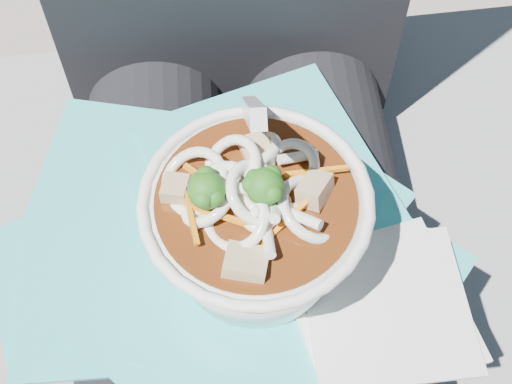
{
  "coord_description": "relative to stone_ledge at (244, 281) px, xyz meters",
  "views": [
    {
      "loc": [
        -0.02,
        -0.26,
        1.14
      ],
      "look_at": [
        0.0,
        -0.0,
        0.72
      ],
      "focal_mm": 50.0,
      "sensor_mm": 36.0,
      "label": 1
    }
  ],
  "objects": [
    {
      "name": "person_body",
      "position": [
        -0.0,
        -0.06,
        0.32
      ],
      "size": [
        0.34,
        0.94,
        0.99
      ],
      "color": "black",
      "rests_on": "ground"
    },
    {
      "name": "napkins",
      "position": [
        0.1,
        -0.21,
        0.39
      ],
      "size": [
        0.15,
        0.15,
        0.01
      ],
      "color": "white",
      "rests_on": "plastic_bag"
    },
    {
      "name": "udon_bowl",
      "position": [
        0.0,
        -0.15,
        0.45
      ],
      "size": [
        0.2,
        0.2,
        0.2
      ],
      "color": "white",
      "rests_on": "plastic_bag"
    },
    {
      "name": "plastic_bag",
      "position": [
        -0.02,
        -0.13,
        0.38
      ],
      "size": [
        0.42,
        0.38,
        0.02
      ],
      "color": "#2CB4B7",
      "rests_on": "lap"
    },
    {
      "name": "stone_ledge",
      "position": [
        0.0,
        0.0,
        0.0
      ],
      "size": [
        1.03,
        0.55,
        0.45
      ],
      "primitive_type": "cube",
      "rotation": [
        0.0,
        0.0,
        0.06
      ],
      "color": "slate",
      "rests_on": "ground"
    },
    {
      "name": "lap",
      "position": [
        0.0,
        -0.15,
        0.3
      ],
      "size": [
        0.31,
        0.48,
        0.15
      ],
      "color": "black",
      "rests_on": "stone_ledge"
    }
  ]
}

